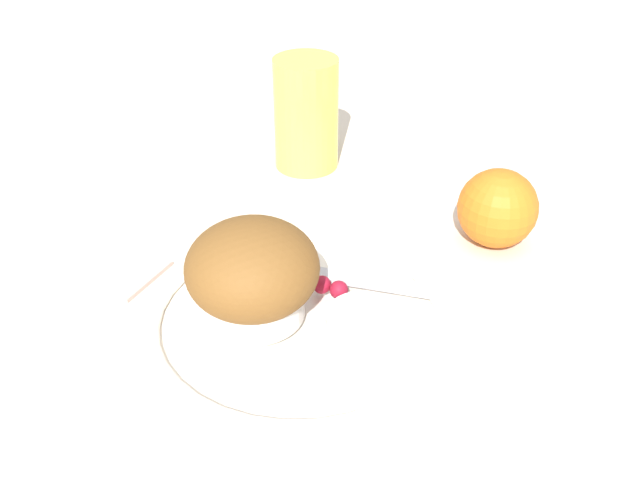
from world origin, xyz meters
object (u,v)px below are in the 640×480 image
(muffin, at_px, (253,274))
(juice_glass, at_px, (306,114))
(butter_knife, at_px, (336,277))
(orange_fruit, at_px, (498,208))

(muffin, xyz_separation_m, juice_glass, (-0.10, 0.27, 0.00))
(butter_knife, distance_m, orange_fruit, 0.17)
(butter_knife, relative_size, juice_glass, 1.28)
(muffin, relative_size, juice_glass, 0.82)
(muffin, distance_m, juice_glass, 0.28)
(orange_fruit, bearing_deg, butter_knife, -123.16)
(muffin, xyz_separation_m, orange_fruit, (0.13, 0.21, -0.02))
(muffin, relative_size, butter_knife, 0.64)
(butter_knife, xyz_separation_m, orange_fruit, (0.09, 0.14, 0.01))
(butter_knife, distance_m, juice_glass, 0.24)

